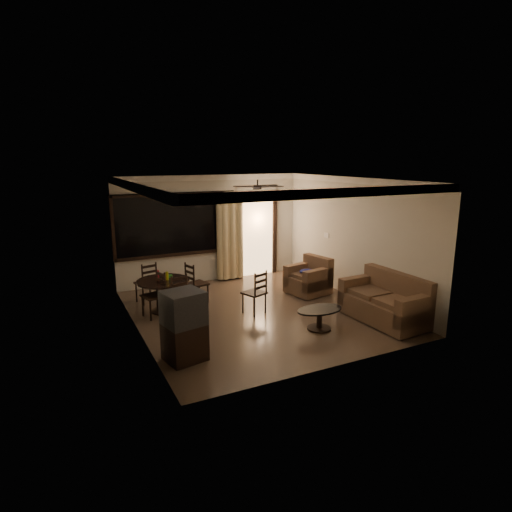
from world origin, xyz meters
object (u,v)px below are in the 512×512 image
dining_chair_west (154,303)px  coffee_table (320,316)px  dining_chair_east (197,291)px  sofa (387,303)px  tv_cabinet (184,326)px  dining_chair_south (185,308)px  side_chair (255,301)px  dining_table (163,287)px  dining_chair_north (147,290)px  armchair (310,279)px

dining_chair_west → coffee_table: 3.39m
dining_chair_east → sofa: (3.09, -2.72, 0.09)m
tv_cabinet → dining_chair_south: bearing=61.0°
dining_chair_east → side_chair: bearing=-158.1°
dining_table → dining_chair_north: (-0.20, 0.76, -0.27)m
coffee_table → side_chair: (-0.74, 1.33, 0.01)m
sofa → armchair: (-0.41, 2.20, -0.02)m
coffee_table → tv_cabinet: bearing=-178.2°
dining_chair_east → dining_chair_north: 1.15m
dining_chair_east → coffee_table: size_ratio=1.01×
sofa → armchair: size_ratio=1.79×
side_chair → armchair: bearing=179.7°
dining_chair_east → dining_chair_south: bearing=135.7°
dining_chair_west → tv_cabinet: size_ratio=0.82×
armchair → coffee_table: bearing=-129.1°
dining_table → armchair: (3.49, -0.31, -0.19)m
dining_chair_north → dining_chair_east: bearing=136.8°
sofa → armchair: sofa is taller
tv_cabinet → coffee_table: (2.69, 0.09, -0.31)m
dining_chair_south → side_chair: 1.48m
side_chair → dining_table: bearing=-50.0°
sofa → side_chair: bearing=142.6°
dining_chair_east → dining_chair_south: 1.20m
dining_chair_north → side_chair: 2.56m
dining_table → dining_chair_north: 0.83m
dining_table → sofa: (3.90, -2.51, -0.17)m
dining_chair_west → dining_chair_south: 0.78m
dining_chair_east → armchair: 2.74m
armchair → coffee_table: 2.26m
dining_chair_west → dining_chair_north: bearing=162.0°
tv_cabinet → armchair: bearing=17.2°
dining_table → dining_chair_west: 0.43m
dining_chair_south → armchair: dining_chair_south is taller
sofa → dining_chair_south: bearing=153.0°
dining_table → tv_cabinet: 2.40m
dining_chair_west → dining_chair_east: same height
armchair → dining_chair_north: bearing=153.1°
dining_table → dining_chair_north: size_ratio=1.17×
dining_chair_east → tv_cabinet: tv_cabinet is taller
armchair → dining_chair_south: bearing=178.3°
dining_chair_east → coffee_table: 2.98m
dining_chair_east → tv_cabinet: bearing=142.6°
dining_chair_south → tv_cabinet: tv_cabinet is taller
sofa → side_chair: sofa is taller
dining_chair_south → sofa: 4.05m
dining_chair_north → coffee_table: (2.63, -3.05, -0.01)m
dining_chair_north → sofa: 5.25m
dining_chair_east → armchair: (2.69, -0.52, 0.08)m
dining_chair_west → dining_chair_east: bearing=97.1°
dining_chair_west → sofa: bearing=46.2°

